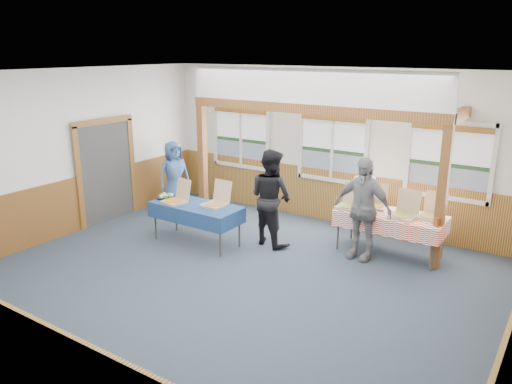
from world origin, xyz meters
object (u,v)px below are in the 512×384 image
at_px(table_right, 391,216).
at_px(woman_white, 363,200).
at_px(woman_black, 271,197).
at_px(man_blue, 174,175).
at_px(person_grey, 362,208).
at_px(table_left, 196,208).

xyz_separation_m(table_right, woman_white, (-0.66, 0.36, 0.10)).
distance_m(woman_black, man_blue, 3.12).
bearing_deg(person_grey, table_right, 55.22).
bearing_deg(table_left, person_grey, 3.24).
relative_size(table_right, man_blue, 1.32).
height_order(table_right, person_grey, person_grey).
distance_m(woman_black, person_grey, 1.68).
height_order(woman_white, person_grey, person_grey).
distance_m(table_right, man_blue, 5.06).
xyz_separation_m(woman_white, man_blue, (-4.40, -0.43, -0.03)).
bearing_deg(woman_black, woman_white, -126.36).
relative_size(table_left, person_grey, 1.05).
relative_size(man_blue, person_grey, 0.86).
bearing_deg(man_blue, woman_white, -63.43).
distance_m(table_right, woman_black, 2.16).
bearing_deg(table_left, man_blue, 125.05).
distance_m(table_right, woman_white, 0.76).
height_order(woman_black, man_blue, woman_black).
bearing_deg(woman_white, man_blue, -14.97).
bearing_deg(woman_white, table_left, 15.81).
relative_size(table_left, table_right, 0.93).
distance_m(man_blue, person_grey, 4.71).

